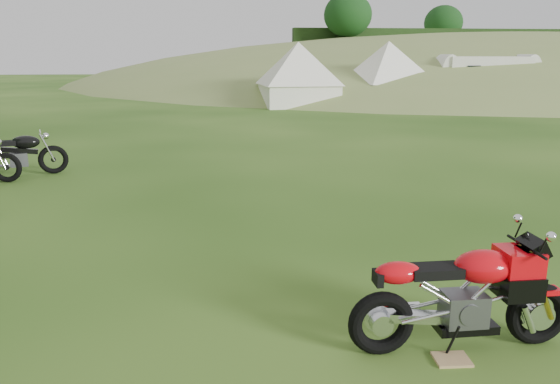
{
  "coord_description": "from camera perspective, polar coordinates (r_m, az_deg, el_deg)",
  "views": [
    {
      "loc": [
        -0.48,
        -5.5,
        2.28
      ],
      "look_at": [
        0.22,
        0.4,
        0.77
      ],
      "focal_mm": 35.0,
      "sensor_mm": 36.0,
      "label": 1
    }
  ],
  "objects": [
    {
      "name": "tent_mid",
      "position": [
        24.69,
        1.91,
        12.12
      ],
      "size": [
        3.37,
        3.37,
        2.72
      ],
      "primitive_type": null,
      "rotation": [
        0.0,
        0.0,
        0.08
      ],
      "color": "white",
      "rests_on": "ground"
    },
    {
      "name": "ground",
      "position": [
        5.97,
        -1.63,
        -8.15
      ],
      "size": [
        120.0,
        120.0,
        0.0
      ],
      "primitive_type": "plane",
      "color": "#1A3E0D",
      "rests_on": "ground"
    },
    {
      "name": "hedgerow",
      "position": [
        51.72,
        21.88,
        10.74
      ],
      "size": [
        36.0,
        1.2,
        8.6
      ],
      "primitive_type": null,
      "color": "black",
      "rests_on": "ground"
    },
    {
      "name": "tent_right",
      "position": [
        26.51,
        11.17,
        12.06
      ],
      "size": [
        3.8,
        3.8,
        2.76
      ],
      "primitive_type": null,
      "rotation": [
        0.0,
        0.0,
        0.22
      ],
      "color": "white",
      "rests_on": "ground"
    },
    {
      "name": "sport_motorcycle",
      "position": [
        4.51,
        18.6,
        -9.49
      ],
      "size": [
        1.72,
        0.44,
        1.03
      ],
      "primitive_type": null,
      "rotation": [
        0.0,
        0.0,
        0.0
      ],
      "color": "red",
      "rests_on": "ground"
    },
    {
      "name": "vintage_moto_c",
      "position": [
        11.45,
        -25.77,
        3.68
      ],
      "size": [
        1.77,
        0.91,
        0.91
      ],
      "primitive_type": null,
      "rotation": [
        0.0,
        0.0,
        0.31
      ],
      "color": "black",
      "rests_on": "ground"
    },
    {
      "name": "caravan",
      "position": [
        28.41,
        20.6,
        11.0
      ],
      "size": [
        4.92,
        2.66,
        2.2
      ],
      "primitive_type": null,
      "rotation": [
        0.0,
        0.0,
        -0.12
      ],
      "color": "silver",
      "rests_on": "ground"
    },
    {
      "name": "hillside",
      "position": [
        51.72,
        21.88,
        10.74
      ],
      "size": [
        80.0,
        64.0,
        8.0
      ],
      "primitive_type": "ellipsoid",
      "color": "olive",
      "rests_on": "ground"
    },
    {
      "name": "plywood_board",
      "position": [
        4.55,
        17.51,
        -16.34
      ],
      "size": [
        0.28,
        0.23,
        0.02
      ],
      "primitive_type": "cube",
      "rotation": [
        0.0,
        0.0,
        -0.05
      ],
      "color": "tan",
      "rests_on": "ground"
    }
  ]
}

